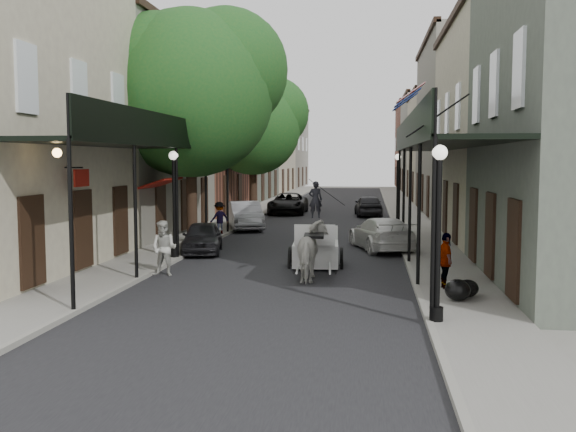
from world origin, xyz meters
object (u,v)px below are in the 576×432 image
(pedestrian_sidewalk_right, at_px, (446,261))
(car_left_near, at_px, (202,237))
(lamppost_right_far, at_px, (398,188))
(car_left_far, at_px, (288,203))
(pedestrian_sidewalk_left, at_px, (219,218))
(tree_far, at_px, (259,123))
(lamppost_left, at_px, (174,202))
(lamppost_right_near, at_px, (438,230))
(car_right_near, at_px, (381,234))
(car_right_far, at_px, (368,205))
(tree_near, at_px, (201,87))
(pedestrian_walking, at_px, (164,248))
(horse, at_px, (314,251))
(car_left_mid, at_px, (245,215))
(carriage, at_px, (316,232))

(pedestrian_sidewalk_right, xyz_separation_m, car_left_near, (-8.29, 6.30, -0.27))
(lamppost_right_far, relative_size, car_left_far, 0.75)
(pedestrian_sidewalk_left, bearing_deg, pedestrian_sidewalk_right, 86.77)
(lamppost_right_far, relative_size, car_left_near, 1.06)
(tree_far, xyz_separation_m, lamppost_left, (0.15, -18.18, -3.79))
(pedestrian_sidewalk_left, relative_size, pedestrian_sidewalk_right, 0.99)
(lamppost_right_near, height_order, pedestrian_sidewalk_left, lamppost_right_near)
(car_right_near, relative_size, car_right_far, 1.12)
(car_right_near, bearing_deg, tree_near, -20.51)
(lamppost_left, height_order, car_right_near, lamppost_left)
(tree_near, distance_m, lamppost_left, 6.10)
(lamppost_right_far, height_order, pedestrian_walking, lamppost_right_far)
(lamppost_right_far, bearing_deg, tree_far, 143.49)
(tree_near, xyz_separation_m, pedestrian_sidewalk_left, (-0.00, 2.98, -5.63))
(tree_far, height_order, car_right_far, tree_far)
(lamppost_left, distance_m, pedestrian_walking, 3.29)
(pedestrian_sidewalk_right, relative_size, car_left_far, 0.30)
(horse, xyz_separation_m, car_right_far, (1.53, 21.83, -0.18))
(pedestrian_sidewalk_right, relative_size, car_left_mid, 0.35)
(pedestrian_sidewalk_right, relative_size, car_left_near, 0.43)
(car_left_near, height_order, car_left_mid, car_left_mid)
(pedestrian_walking, bearing_deg, carriage, 36.62)
(tree_far, xyz_separation_m, lamppost_right_near, (8.35, -26.18, -3.79))
(lamppost_right_near, xyz_separation_m, car_right_far, (-1.50, 26.73, -1.37))
(pedestrian_sidewalk_left, bearing_deg, car_right_near, 113.04)
(horse, bearing_deg, tree_far, -79.50)
(pedestrian_sidewalk_right, bearing_deg, pedestrian_sidewalk_left, 29.76)
(pedestrian_sidewalk_left, height_order, car_right_far, pedestrian_sidewalk_left)
(tree_far, distance_m, car_left_far, 5.63)
(carriage, bearing_deg, tree_near, 134.42)
(lamppost_right_near, distance_m, car_left_far, 28.60)
(tree_near, xyz_separation_m, lamppost_left, (0.10, -4.18, -4.44))
(lamppost_right_far, distance_m, car_right_far, 7.03)
(car_left_mid, bearing_deg, tree_far, 77.36)
(tree_near, height_order, lamppost_right_far, tree_near)
(pedestrian_sidewalk_right, xyz_separation_m, car_right_near, (-1.55, 7.99, -0.22))
(pedestrian_walking, bearing_deg, car_left_near, 97.47)
(lamppost_right_far, xyz_separation_m, car_left_far, (-6.70, 7.77, -1.36))
(car_left_far, height_order, car_right_far, car_left_far)
(pedestrian_sidewalk_left, bearing_deg, horse, 76.54)
(pedestrian_sidewalk_left, relative_size, car_left_mid, 0.34)
(tree_near, distance_m, car_right_far, 17.08)
(pedestrian_sidewalk_left, bearing_deg, lamppost_right_near, 78.05)
(lamppost_right_near, distance_m, car_left_near, 12.58)
(carriage, height_order, pedestrian_walking, carriage)
(lamppost_left, bearing_deg, car_left_near, 74.82)
(pedestrian_sidewalk_right, bearing_deg, pedestrian_walking, 72.23)
(horse, relative_size, pedestrian_walking, 1.20)
(pedestrian_walking, bearing_deg, lamppost_right_far, 69.42)
(lamppost_left, relative_size, car_left_near, 1.06)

